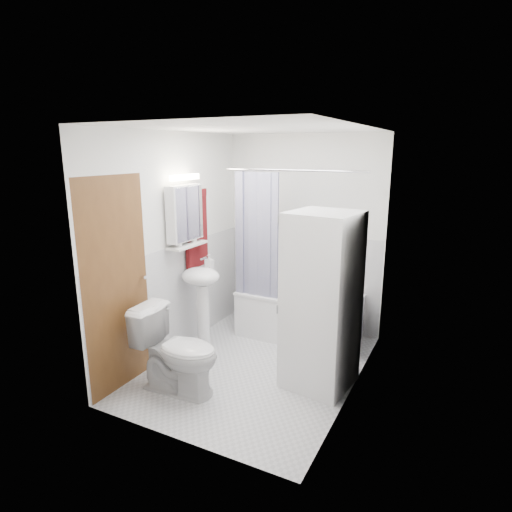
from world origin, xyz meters
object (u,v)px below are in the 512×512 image
at_px(sink, 201,289).
at_px(toilet, 178,351).
at_px(washer_dryer, 321,301).
at_px(bathtub, 299,313).

bearing_deg(sink, toilet, -70.49).
relative_size(washer_dryer, toilet, 2.07).
xyz_separation_m(sink, toilet, (0.30, -0.86, -0.31)).
xyz_separation_m(bathtub, washer_dryer, (0.56, -0.91, 0.54)).
height_order(washer_dryer, toilet, washer_dryer).
bearing_deg(washer_dryer, toilet, -139.79).
height_order(bathtub, sink, sink).
height_order(sink, toilet, sink).
distance_m(bathtub, toilet, 1.73).
xyz_separation_m(bathtub, sink, (-0.87, -0.78, 0.40)).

